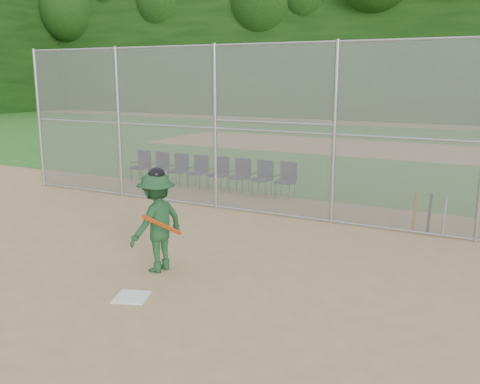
% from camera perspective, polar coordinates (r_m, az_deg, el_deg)
% --- Properties ---
extents(ground, '(100.00, 100.00, 0.00)m').
position_cam_1_polar(ground, '(8.38, -8.13, -10.63)').
color(ground, tan).
rests_on(ground, ground).
extents(grass_strip, '(100.00, 100.00, 0.00)m').
position_cam_1_polar(grass_strip, '(24.86, 16.95, 4.27)').
color(grass_strip, '#2A6E21').
rests_on(grass_strip, ground).
extents(dirt_patch_far, '(24.00, 24.00, 0.00)m').
position_cam_1_polar(dirt_patch_far, '(24.86, 16.95, 4.28)').
color(dirt_patch_far, tan).
rests_on(dirt_patch_far, ground).
extents(backstop_fence, '(16.09, 0.09, 4.00)m').
position_cam_1_polar(backstop_fence, '(12.18, 5.53, 6.69)').
color(backstop_fence, gray).
rests_on(backstop_fence, ground).
extents(treeline, '(81.00, 60.00, 11.00)m').
position_cam_1_polar(treeline, '(26.71, 18.58, 16.52)').
color(treeline, black).
rests_on(treeline, ground).
extents(home_plate, '(0.62, 0.62, 0.02)m').
position_cam_1_polar(home_plate, '(8.30, -11.46, -10.91)').
color(home_plate, white).
rests_on(home_plate, ground).
extents(batter_at_plate, '(0.93, 1.37, 1.79)m').
position_cam_1_polar(batter_at_plate, '(9.07, -8.86, -3.10)').
color(batter_at_plate, '#1C4624').
rests_on(batter_at_plate, ground).
extents(spare_bats, '(0.66, 0.30, 0.84)m').
position_cam_1_polar(spare_bats, '(11.88, 19.54, -2.20)').
color(spare_bats, '#D84C14').
rests_on(spare_bats, ground).
extents(chair_0, '(0.54, 0.52, 0.96)m').
position_cam_1_polar(chair_0, '(16.92, -10.60, 2.68)').
color(chair_0, '#0E1235').
rests_on(chair_0, ground).
extents(chair_1, '(0.54, 0.52, 0.96)m').
position_cam_1_polar(chair_1, '(16.50, -8.69, 2.50)').
color(chair_1, '#0E1235').
rests_on(chair_1, ground).
extents(chair_2, '(0.54, 0.52, 0.96)m').
position_cam_1_polar(chair_2, '(16.10, -6.68, 2.32)').
color(chair_2, '#0E1235').
rests_on(chair_2, ground).
extents(chair_3, '(0.54, 0.52, 0.96)m').
position_cam_1_polar(chair_3, '(15.72, -4.58, 2.12)').
color(chair_3, '#0E1235').
rests_on(chair_3, ground).
extents(chair_4, '(0.54, 0.52, 0.96)m').
position_cam_1_polar(chair_4, '(15.37, -2.37, 1.91)').
color(chair_4, '#0E1235').
rests_on(chair_4, ground).
extents(chair_5, '(0.54, 0.52, 0.96)m').
position_cam_1_polar(chair_5, '(15.03, -0.06, 1.69)').
color(chair_5, '#0E1235').
rests_on(chair_5, ground).
extents(chair_6, '(0.54, 0.52, 0.96)m').
position_cam_1_polar(chair_6, '(14.72, 2.34, 1.45)').
color(chair_6, '#0E1235').
rests_on(chair_6, ground).
extents(chair_7, '(0.54, 0.52, 0.96)m').
position_cam_1_polar(chair_7, '(14.44, 4.85, 1.21)').
color(chair_7, '#0E1235').
rests_on(chair_7, ground).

